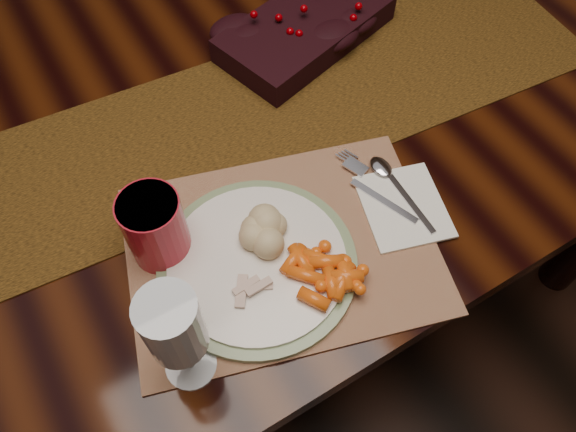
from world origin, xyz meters
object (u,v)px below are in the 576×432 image
turkey_shreds (249,294)px  wine_glass (179,340)px  baby_carrots (317,270)px  napkin (403,206)px  centerpiece (306,25)px  placemat_main (282,249)px  dinner_plate (257,263)px  dining_table (222,228)px  mashed_potatoes (260,229)px  red_cup (155,228)px

turkey_shreds → wine_glass: bearing=-160.8°
baby_carrots → napkin: baby_carrots is taller
centerpiece → napkin: centerpiece is taller
placemat_main → turkey_shreds: size_ratio=5.88×
centerpiece → placemat_main: (-0.26, -0.36, -0.03)m
dinner_plate → baby_carrots: (0.06, -0.06, 0.02)m
baby_carrots → dining_table: bearing=90.7°
dining_table → wine_glass: (-0.20, -0.38, 0.47)m
centerpiece → turkey_shreds: (-0.34, -0.41, -0.01)m
dinner_plate → baby_carrots: baby_carrots is taller
dining_table → placemat_main: size_ratio=4.07×
mashed_potatoes → red_cup: 0.14m
placemat_main → baby_carrots: baby_carrots is taller
dining_table → mashed_potatoes: 0.50m
red_cup → wine_glass: wine_glass is taller
centerpiece → red_cup: (-0.41, -0.27, 0.03)m
dining_table → baby_carrots: (0.00, -0.36, 0.40)m
centerpiece → mashed_potatoes: size_ratio=3.73×
dinner_plate → mashed_potatoes: (0.02, 0.03, 0.03)m
turkey_shreds → baby_carrots: bearing=-9.9°
placemat_main → napkin: bearing=6.7°
centerpiece → dining_table: bearing=-165.0°
dining_table → baby_carrots: baby_carrots is taller
baby_carrots → turkey_shreds: 0.10m
red_cup → mashed_potatoes: bearing=-26.8°
placemat_main → turkey_shreds: 0.10m
centerpiece → turkey_shreds: bearing=-129.8°
centerpiece → dinner_plate: size_ratio=1.14×
centerpiece → baby_carrots: 0.49m
dining_table → wine_glass: bearing=-117.7°
mashed_potatoes → napkin: 0.22m
baby_carrots → placemat_main: bearing=104.8°
mashed_potatoes → turkey_shreds: 0.09m
mashed_potatoes → turkey_shreds: mashed_potatoes is taller
baby_carrots → napkin: 0.18m
dining_table → centerpiece: bearing=15.0°
dining_table → turkey_shreds: bearing=-105.0°
red_cup → centerpiece: bearing=33.7°
dining_table → placemat_main: bearing=-92.6°
dinner_plate → red_cup: bearing=137.8°
placemat_main → dinner_plate: 0.05m
wine_glass → turkey_shreds: bearing=19.2°
centerpiece → placemat_main: centerpiece is taller
centerpiece → red_cup: red_cup is taller
centerpiece → mashed_potatoes: bearing=-130.0°
mashed_potatoes → centerpiece: bearing=50.0°
dining_table → baby_carrots: size_ratio=18.08×
mashed_potatoes → wine_glass: 0.21m
baby_carrots → wine_glass: (-0.20, -0.02, 0.07)m
mashed_potatoes → napkin: (0.21, -0.06, -0.04)m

